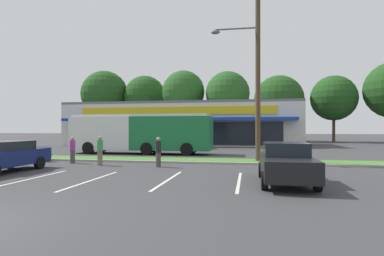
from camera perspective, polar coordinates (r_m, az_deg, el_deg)
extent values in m
cube|color=#427A2D|center=(20.51, -7.17, -5.77)|extent=(56.00, 2.20, 0.12)
cube|color=#99968C|center=(19.35, -8.27, -6.12)|extent=(56.00, 0.24, 0.12)
cube|color=silver|center=(14.75, -27.22, -8.21)|extent=(0.12, 4.80, 0.01)
cube|color=silver|center=(13.32, -17.97, -9.10)|extent=(0.12, 4.80, 0.01)
cube|color=silver|center=(12.83, -4.40, -9.46)|extent=(0.12, 4.80, 0.01)
cube|color=silver|center=(12.58, 8.61, -9.64)|extent=(0.12, 4.80, 0.01)
cube|color=beige|center=(41.52, -1.56, 0.54)|extent=(29.35, 10.13, 5.09)
cube|color=black|center=(36.54, -3.21, -0.97)|extent=(24.65, 0.08, 2.65)
cube|color=#14389E|center=(35.91, -3.45, 1.61)|extent=(27.59, 1.40, 0.35)
cube|color=gold|center=(36.55, -3.22, 3.18)|extent=(23.48, 0.16, 0.92)
cube|color=slate|center=(41.63, -1.56, 4.25)|extent=(29.35, 10.13, 0.30)
cylinder|color=#473323|center=(57.72, -15.73, 0.41)|extent=(0.44, 0.44, 5.17)
sphere|color=#1E4719|center=(58.05, -15.73, 6.02)|extent=(8.24, 8.24, 8.24)
cylinder|color=#473323|center=(55.45, -8.63, 0.37)|extent=(0.44, 0.44, 5.06)
sphere|color=#1E4719|center=(55.74, -8.63, 5.77)|extent=(7.23, 7.23, 7.23)
cylinder|color=#473323|center=(49.72, -1.58, 0.62)|extent=(0.44, 0.44, 5.42)
sphere|color=#23511E|center=(50.06, -1.58, 6.65)|extent=(6.79, 6.79, 6.79)
cylinder|color=#473323|center=(47.79, 6.53, 0.38)|extent=(0.44, 0.44, 4.96)
sphere|color=#23511E|center=(48.09, 6.53, 6.34)|extent=(6.71, 6.71, 6.71)
cylinder|color=#473323|center=(52.36, 15.63, -0.33)|extent=(0.44, 0.44, 3.74)
sphere|color=#1E4719|center=(52.56, 15.63, 4.98)|extent=(7.96, 7.96, 7.96)
cylinder|color=#473323|center=(52.72, 24.54, -0.07)|extent=(0.44, 0.44, 4.20)
sphere|color=#1E4719|center=(52.93, 24.54, 5.02)|extent=(6.93, 6.93, 6.93)
cylinder|color=#4C3826|center=(19.75, 11.99, 10.57)|extent=(0.30, 0.30, 11.49)
cylinder|color=#59595B|center=(20.37, 8.15, 17.57)|extent=(2.60, 0.11, 0.10)
ellipsoid|color=#59595B|center=(20.41, 4.33, 17.10)|extent=(0.56, 0.32, 0.24)
cube|color=#196638|center=(25.30, -3.68, -0.98)|extent=(6.45, 2.59, 2.70)
cube|color=silver|center=(27.34, -15.64, -0.91)|extent=(5.28, 2.58, 2.70)
cube|color=silver|center=(26.09, -9.29, 2.24)|extent=(11.24, 2.36, 0.20)
cube|color=black|center=(27.30, -8.36, 0.11)|extent=(10.76, 0.12, 1.19)
cube|color=black|center=(28.61, -20.43, -0.22)|extent=(0.07, 2.17, 1.51)
cylinder|color=black|center=(26.75, -18.45, -3.50)|extent=(1.00, 0.31, 1.00)
cylinder|color=black|center=(28.82, -16.18, -3.25)|extent=(1.00, 0.31, 1.00)
cylinder|color=black|center=(24.73, -8.30, -3.78)|extent=(1.00, 0.31, 1.00)
cylinder|color=black|center=(26.95, -6.68, -3.47)|extent=(1.00, 0.31, 1.00)
cylinder|color=black|center=(23.88, -0.97, -3.91)|extent=(1.00, 0.31, 1.00)
cylinder|color=black|center=(26.18, 0.07, -3.58)|extent=(1.00, 0.31, 1.00)
cube|color=brown|center=(21.99, -26.21, -4.36)|extent=(1.60, 0.45, 0.06)
cube|color=brown|center=(21.81, -26.51, -3.66)|extent=(1.60, 0.06, 0.44)
cube|color=#333338|center=(21.65, -24.91, -5.03)|extent=(0.08, 0.36, 0.45)
cube|color=#333338|center=(22.37, -27.46, -4.87)|extent=(0.08, 0.36, 0.45)
cube|color=silver|center=(32.23, -0.65, -2.63)|extent=(4.22, 1.79, 0.69)
cube|color=black|center=(32.17, -0.28, -1.54)|extent=(1.90, 1.57, 0.55)
cylinder|color=black|center=(31.70, -3.27, -3.29)|extent=(0.64, 0.22, 0.64)
cylinder|color=black|center=(33.35, -2.58, -3.13)|extent=(0.64, 0.22, 0.64)
cylinder|color=black|center=(31.19, 1.42, -3.35)|extent=(0.64, 0.22, 0.64)
cylinder|color=black|center=(32.86, 1.88, -3.18)|extent=(0.64, 0.22, 0.64)
cube|color=navy|center=(17.34, -31.38, -4.72)|extent=(1.82, 4.78, 0.73)
cube|color=black|center=(17.48, -30.86, -2.78)|extent=(1.60, 2.15, 0.43)
cylinder|color=black|center=(17.97, -26.15, -5.74)|extent=(0.22, 0.64, 0.64)
cylinder|color=black|center=(19.05, -30.35, -5.41)|extent=(0.22, 0.64, 0.64)
cube|color=black|center=(12.41, 16.81, -6.61)|extent=(1.80, 4.49, 0.72)
cube|color=black|center=(12.58, 16.69, -3.72)|extent=(1.59, 2.02, 0.51)
cylinder|color=black|center=(11.23, 22.03, -9.16)|extent=(0.22, 0.64, 0.64)
cylinder|color=black|center=(11.02, 13.16, -9.34)|extent=(0.22, 0.64, 0.64)
cylinder|color=black|center=(13.94, 19.68, -7.39)|extent=(0.22, 0.64, 0.64)
cylinder|color=black|center=(13.77, 12.58, -7.48)|extent=(0.22, 0.64, 0.64)
cube|color=#9E998C|center=(34.37, -14.11, -2.39)|extent=(4.26, 1.72, 0.78)
cube|color=black|center=(34.26, -13.78, -1.40)|extent=(1.92, 1.52, 0.42)
cylinder|color=black|center=(34.22, -16.69, -3.05)|extent=(0.64, 0.22, 0.64)
cylinder|color=black|center=(35.68, -15.50, -2.93)|extent=(0.64, 0.22, 0.64)
cylinder|color=black|center=(33.11, -12.61, -3.15)|extent=(0.64, 0.22, 0.64)
cylinder|color=black|center=(34.62, -11.55, -3.02)|extent=(0.64, 0.22, 0.64)
cylinder|color=#726651|center=(18.41, -16.53, -5.35)|extent=(0.29, 0.29, 0.81)
cylinder|color=#338C4C|center=(18.36, -16.52, -3.10)|extent=(0.34, 0.34, 0.64)
sphere|color=tan|center=(18.34, -16.52, -1.76)|extent=(0.22, 0.22, 0.22)
cylinder|color=#47423D|center=(17.06, -6.20, -5.81)|extent=(0.28, 0.28, 0.78)
cylinder|color=black|center=(17.00, -6.19, -3.45)|extent=(0.33, 0.33, 0.62)
sphere|color=tan|center=(16.98, -6.19, -2.04)|extent=(0.22, 0.22, 0.22)
cylinder|color=#47423D|center=(20.09, -21.05, -4.95)|extent=(0.27, 0.27, 0.78)
cylinder|color=#99338C|center=(20.04, -21.05, -2.97)|extent=(0.32, 0.32, 0.61)
sphere|color=tan|center=(20.03, -21.05, -1.79)|extent=(0.21, 0.21, 0.21)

